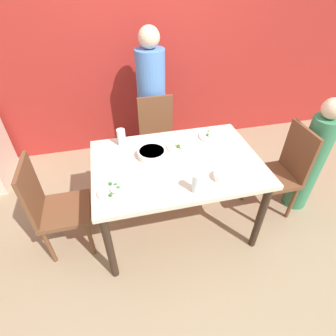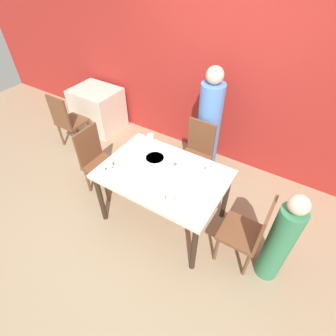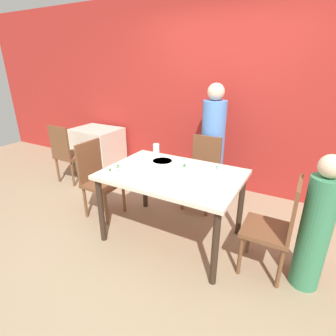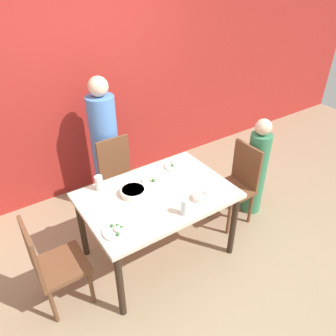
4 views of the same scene
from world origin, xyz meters
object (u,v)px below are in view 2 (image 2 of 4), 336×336
at_px(chair_child_spot, 249,232).
at_px(glass_water_tall, 151,139).
at_px(chair_adult_spot, 196,153).
at_px(bowl_curry, 155,159).
at_px(person_child, 280,242).
at_px(person_adult, 209,127).
at_px(plate_rice_adult, 209,171).

relative_size(chair_child_spot, glass_water_tall, 6.35).
bearing_deg(chair_adult_spot, bowl_curry, -105.35).
bearing_deg(person_child, chair_adult_spot, 147.27).
distance_m(person_adult, plate_rice_adult, 0.95).
xyz_separation_m(person_child, plate_rice_adult, (-0.89, 0.30, 0.22)).
bearing_deg(chair_adult_spot, plate_rice_adult, -52.56).
relative_size(chair_adult_spot, person_child, 0.78).
height_order(bowl_curry, glass_water_tall, glass_water_tall).
bearing_deg(bowl_curry, glass_water_tall, 132.66).
bearing_deg(bowl_curry, person_child, -5.32).
distance_m(chair_child_spot, bowl_curry, 1.25).
relative_size(person_adult, bowl_curry, 6.64).
bearing_deg(plate_rice_adult, chair_child_spot, -26.49).
relative_size(person_child, glass_water_tall, 8.10).
xyz_separation_m(chair_adult_spot, bowl_curry, (-0.19, -0.69, 0.30)).
height_order(chair_child_spot, plate_rice_adult, chair_child_spot).
height_order(person_adult, person_child, person_adult).
bearing_deg(person_child, glass_water_tall, 167.51).
xyz_separation_m(chair_adult_spot, person_child, (1.30, -0.83, 0.06)).
distance_m(person_child, plate_rice_adult, 0.96).
relative_size(chair_child_spot, bowl_curry, 3.95).
bearing_deg(chair_adult_spot, person_adult, 90.00).
bearing_deg(glass_water_tall, bowl_curry, -47.34).
distance_m(bowl_curry, plate_rice_adult, 0.62).
distance_m(bowl_curry, glass_water_tall, 0.33).
relative_size(person_child, plate_rice_adult, 4.65).
bearing_deg(person_child, bowl_curry, 174.68).
relative_size(chair_adult_spot, chair_child_spot, 1.00).
relative_size(chair_adult_spot, person_adult, 0.60).
bearing_deg(person_child, chair_child_spot, 180.00).
xyz_separation_m(chair_adult_spot, glass_water_tall, (-0.41, -0.45, 0.34)).
relative_size(person_adult, person_child, 1.32).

